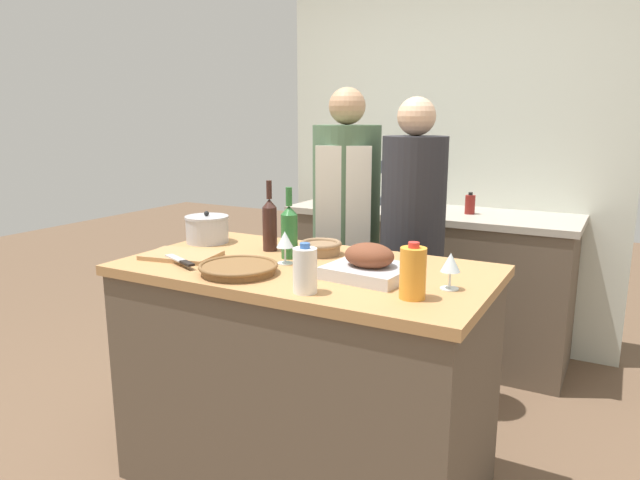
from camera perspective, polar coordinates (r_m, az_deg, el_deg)
The scene contains 22 objects.
ground_plane at distance 2.65m, azimuth -1.34°, elevation -22.59°, with size 12.00×12.00×0.00m, color brown.
kitchen_island at distance 2.41m, azimuth -1.40°, elevation -13.37°, with size 1.45×0.80×0.94m.
back_counter at distance 3.77m, azimuth 10.65°, elevation -4.10°, with size 1.79×0.60×0.94m.
back_wall at distance 3.96m, azimuth 12.71°, elevation 8.46°, with size 2.29×0.10×2.55m.
roasting_pan at distance 2.08m, azimuth 4.94°, elevation -2.46°, with size 0.31×0.28×0.13m.
wicker_basket at distance 2.15m, azimuth -8.17°, elevation -2.80°, with size 0.30×0.30×0.04m.
cutting_board at distance 2.44m, azimuth -13.68°, elevation -1.50°, with size 0.33×0.25×0.02m.
stock_pot at distance 2.70m, azimuth -11.22°, elevation 1.08°, with size 0.20×0.20×0.15m.
mixing_bowl at distance 2.42m, azimuth 0.08°, elevation -0.72°, with size 0.18×0.18×0.06m.
juice_jug at distance 1.85m, azimuth 9.27°, elevation -3.24°, with size 0.09×0.09×0.19m.
milk_jug at distance 1.89m, azimuth -1.51°, elevation -3.03°, with size 0.08×0.08×0.17m.
wine_bottle_green at distance 2.35m, azimuth -3.09°, elevation 0.97°, with size 0.07×0.07×0.30m.
wine_bottle_dark at distance 2.49m, azimuth -5.05°, elevation 1.68°, with size 0.06×0.06×0.31m.
wine_glass_left at distance 2.26m, azimuth -3.53°, elevation -0.08°, with size 0.07×0.07×0.13m.
wine_glass_right at distance 1.97m, azimuth 12.92°, elevation -2.34°, with size 0.07×0.07×0.13m.
knife_chef at distance 2.31m, azimuth -13.77°, elevation -1.99°, with size 0.21×0.11×0.01m.
stand_mixer at distance 3.85m, azimuth 7.43°, elevation 5.31°, with size 0.18×0.14×0.29m.
condiment_bottle_tall at distance 3.52m, azimuth 9.16°, elevation 4.25°, with size 0.06×0.06×0.22m.
condiment_bottle_short at distance 3.89m, azimuth 1.65°, elevation 4.54°, with size 0.07×0.07×0.13m.
condiment_bottle_extra at distance 3.58m, azimuth 14.77°, elevation 3.47°, with size 0.06×0.06×0.13m.
person_cook_aproned at distance 3.12m, azimuth 2.61°, elevation 1.20°, with size 0.38×0.40×1.67m.
person_cook_guest at distance 2.92m, azimuth 9.20°, elevation -0.21°, with size 0.32×0.32×1.61m.
Camera 1 is at (1.09, -1.88, 1.51)m, focal length 32.00 mm.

